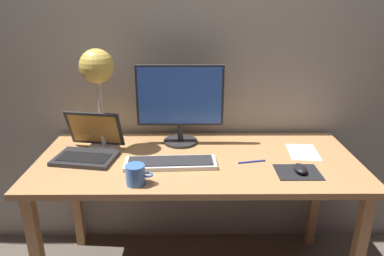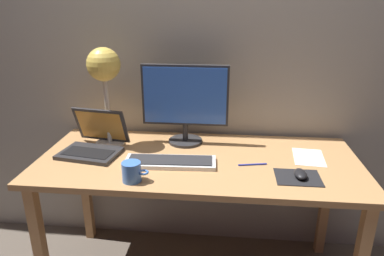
{
  "view_description": "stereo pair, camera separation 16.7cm",
  "coord_description": "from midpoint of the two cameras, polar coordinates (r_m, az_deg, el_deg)",
  "views": [
    {
      "loc": [
        -0.04,
        -1.62,
        1.5
      ],
      "look_at": [
        -0.03,
        -0.05,
        0.92
      ],
      "focal_mm": 33.11,
      "sensor_mm": 36.0,
      "label": 1
    },
    {
      "loc": [
        0.13,
        -1.61,
        1.5
      ],
      "look_at": [
        -0.03,
        -0.05,
        0.92
      ],
      "focal_mm": 33.11,
      "sensor_mm": 36.0,
      "label": 2
    }
  ],
  "objects": [
    {
      "name": "desk",
      "position": [
        1.82,
        -1.81,
        -7.2
      ],
      "size": [
        1.6,
        0.7,
        0.74
      ],
      "color": "tan",
      "rests_on": "ground"
    },
    {
      "name": "pen",
      "position": [
        1.75,
        6.92,
        -5.46
      ],
      "size": [
        0.14,
        0.04,
        0.01
      ],
      "primitive_type": "cylinder",
      "rotation": [
        0.0,
        1.57,
        0.2
      ],
      "color": "#2633A5",
      "rests_on": "desk"
    },
    {
      "name": "desk_lamp",
      "position": [
        1.86,
        -17.52,
        8.34
      ],
      "size": [
        0.17,
        0.17,
        0.53
      ],
      "color": "beige",
      "rests_on": "desk"
    },
    {
      "name": "mousepad",
      "position": [
        1.69,
        14.0,
        -6.98
      ],
      "size": [
        0.2,
        0.16,
        0.0
      ],
      "primitive_type": "cube",
      "color": "black",
      "rests_on": "desk"
    },
    {
      "name": "coffee_mug",
      "position": [
        1.56,
        -12.11,
        -7.44
      ],
      "size": [
        0.12,
        0.08,
        0.09
      ],
      "color": "#3F72CC",
      "rests_on": "desk"
    },
    {
      "name": "laptop",
      "position": [
        1.9,
        -18.59,
        -2.47
      ],
      "size": [
        0.33,
        0.32,
        0.21
      ],
      "color": "#28282B",
      "rests_on": "desk"
    },
    {
      "name": "back_wall",
      "position": [
        2.02,
        -1.75,
        14.6
      ],
      "size": [
        4.8,
        0.06,
        2.6
      ],
      "primitive_type": "cube",
      "color": "#9E998E",
      "rests_on": "ground"
    },
    {
      "name": "paper_sheet_near_mouse",
      "position": [
        1.91,
        15.11,
        -3.82
      ],
      "size": [
        0.17,
        0.22,
        0.0
      ],
      "primitive_type": "cube",
      "rotation": [
        0.0,
        0.0,
        -0.09
      ],
      "color": "white",
      "rests_on": "desk"
    },
    {
      "name": "keyboard_main",
      "position": [
        1.72,
        -6.28,
        -5.65
      ],
      "size": [
        0.45,
        0.16,
        0.03
      ],
      "color": "silver",
      "rests_on": "desk"
    },
    {
      "name": "mouse",
      "position": [
        1.68,
        14.36,
        -6.42
      ],
      "size": [
        0.06,
        0.1,
        0.03
      ],
      "primitive_type": "ellipsoid",
      "color": "black",
      "rests_on": "mousepad"
    },
    {
      "name": "monitor",
      "position": [
        1.89,
        -4.47,
        4.41
      ],
      "size": [
        0.46,
        0.19,
        0.43
      ],
      "color": "#28282B",
      "rests_on": "desk"
    }
  ]
}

